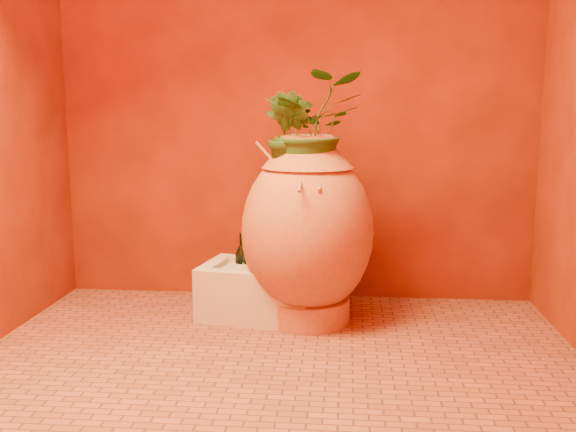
# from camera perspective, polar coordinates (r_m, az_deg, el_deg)

# --- Properties ---
(floor) EXTENTS (2.50, 2.50, 0.00)m
(floor) POSITION_cam_1_polar(r_m,az_deg,el_deg) (2.61, -1.16, -13.28)
(floor) COLOR brown
(floor) RESTS_ON ground
(wall_back) EXTENTS (2.50, 0.02, 2.50)m
(wall_back) POSITION_cam_1_polar(r_m,az_deg,el_deg) (3.41, 0.70, 13.58)
(wall_back) COLOR #571704
(wall_back) RESTS_ON ground
(amphora) EXTENTS (0.79, 0.79, 0.89)m
(amphora) POSITION_cam_1_polar(r_m,az_deg,el_deg) (3.02, 1.73, -1.29)
(amphora) COLOR #B66033
(amphora) RESTS_ON floor
(stone_basin) EXTENTS (0.60, 0.47, 0.26)m
(stone_basin) POSITION_cam_1_polar(r_m,az_deg,el_deg) (3.16, -2.55, -6.76)
(stone_basin) COLOR #BAB39A
(stone_basin) RESTS_ON floor
(wine_bottle_a) EXTENTS (0.07, 0.07, 0.29)m
(wine_bottle_a) POSITION_cam_1_polar(r_m,az_deg,el_deg) (3.18, -4.09, -4.42)
(wine_bottle_a) COLOR black
(wine_bottle_a) RESTS_ON stone_basin
(wine_bottle_b) EXTENTS (0.08, 0.08, 0.33)m
(wine_bottle_b) POSITION_cam_1_polar(r_m,az_deg,el_deg) (3.08, -2.80, -4.64)
(wine_bottle_b) COLOR black
(wine_bottle_b) RESTS_ON stone_basin
(wine_bottle_c) EXTENTS (0.08, 0.08, 0.33)m
(wine_bottle_c) POSITION_cam_1_polar(r_m,az_deg,el_deg) (3.11, -3.30, -4.48)
(wine_bottle_c) COLOR black
(wine_bottle_c) RESTS_ON stone_basin
(wall_tap) EXTENTS (0.08, 0.16, 0.18)m
(wall_tap) POSITION_cam_1_polar(r_m,az_deg,el_deg) (3.33, -0.69, 5.07)
(wall_tap) COLOR #9B6323
(wall_tap) RESTS_ON wall_back
(plant_main) EXTENTS (0.56, 0.52, 0.51)m
(plant_main) POSITION_cam_1_polar(r_m,az_deg,el_deg) (2.97, 2.02, 7.78)
(plant_main) COLOR #234C1B
(plant_main) RESTS_ON amphora
(plant_side) EXTENTS (0.27, 0.27, 0.39)m
(plant_side) POSITION_cam_1_polar(r_m,az_deg,el_deg) (2.91, 0.13, 7.20)
(plant_side) COLOR #234C1B
(plant_side) RESTS_ON amphora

